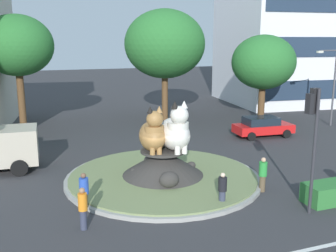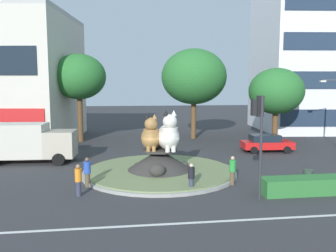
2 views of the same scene
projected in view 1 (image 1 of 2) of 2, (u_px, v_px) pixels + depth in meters
name	position (u px, v px, depth m)	size (l,w,h in m)	color
ground_plane	(163.00, 179.00, 20.63)	(160.00, 160.00, 0.00)	#333335
roundabout_island	(163.00, 170.00, 20.50)	(10.18, 10.18, 1.61)	gray
cat_statue_tabby	(153.00, 134.00, 19.85)	(1.68, 2.44, 2.41)	#9E703D
cat_statue_white	(175.00, 132.00, 19.96)	(1.64, 2.67, 2.65)	silver
traffic_light_mast	(313.00, 124.00, 15.85)	(0.71, 0.56, 5.29)	#2D2D33
broadleaf_tree_behind_island	(263.00, 62.00, 34.05)	(5.54, 5.54, 7.63)	brown
second_tree_near_tower	(165.00, 44.00, 34.43)	(7.10, 7.10, 9.84)	brown
third_tree_left	(17.00, 46.00, 29.87)	(5.51, 5.51, 9.11)	brown
streetlight_arm	(332.00, 81.00, 32.57)	(2.30, 0.46, 6.43)	#4C4C51
pedestrian_black_shirt	(222.00, 189.00, 17.13)	(0.38, 0.38, 1.54)	#33384C
pedestrian_green_shirt	(263.00, 174.00, 18.79)	(0.39, 0.39, 1.71)	brown
pedestrian_orange_shirt	(83.00, 207.00, 15.00)	(0.35, 0.35, 1.70)	#33384C
pedestrian_blue_shirt	(84.00, 191.00, 16.63)	(0.40, 0.40, 1.71)	brown
sedan_on_far_lane	(263.00, 126.00, 29.52)	(4.52, 2.28, 1.52)	red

